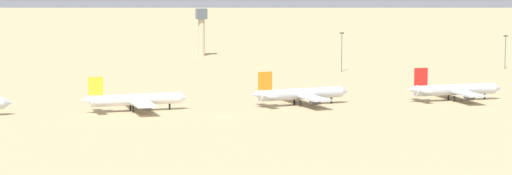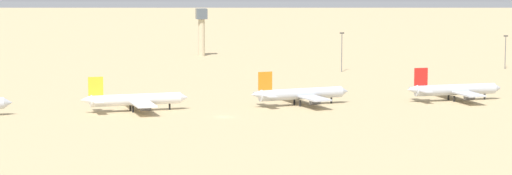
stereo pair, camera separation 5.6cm
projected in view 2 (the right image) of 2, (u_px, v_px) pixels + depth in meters
ground at (223, 117)px, 306.18m from camera, size 4000.00×4000.00×0.00m
parked_jet_yellow_3 at (135, 100)px, 316.84m from camera, size 33.67×28.47×11.12m
parked_jet_orange_4 at (300, 94)px, 329.90m from camera, size 34.25×29.25×11.36m
parked_jet_red_5 at (454, 90)px, 340.63m from camera, size 34.20×28.79×11.30m
control_tower at (202, 27)px, 498.16m from camera, size 5.20×5.20×22.97m
light_pole_west at (505, 49)px, 439.82m from camera, size 1.80×0.50×14.37m
light_pole_east at (342, 49)px, 427.84m from camera, size 1.80×0.50×16.46m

